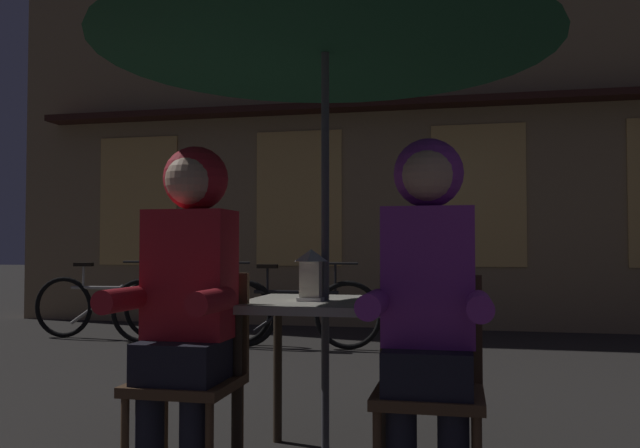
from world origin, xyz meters
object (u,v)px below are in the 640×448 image
chair_left (193,367)px  bicycle_second (190,310)px  chair_right (429,376)px  person_left_hooded (188,280)px  bicycle_third (296,312)px  cafe_table (325,323)px  patio_umbrella (325,12)px  lantern (311,274)px  bicycle_nearest (108,306)px  person_right_hooded (428,283)px

chair_left → bicycle_second: size_ratio=0.52×
chair_left → chair_right: size_ratio=1.00×
person_left_hooded → bicycle_third: (-0.50, 3.73, -0.50)m
bicycle_third → chair_right: bearing=-68.4°
chair_right → person_left_hooded: bearing=-176.6°
cafe_table → patio_umbrella: patio_umbrella is taller
lantern → bicycle_nearest: bearing=130.5°
person_left_hooded → bicycle_nearest: person_left_hooded is taller
chair_right → person_right_hooded: person_right_hooded is taller
lantern → person_left_hooded: size_ratio=0.17×
person_left_hooded → bicycle_second: 4.13m
cafe_table → chair_left: 0.62m
bicycle_nearest → bicycle_second: same height
person_right_hooded → bicycle_nearest: size_ratio=0.83×
cafe_table → patio_umbrella: (0.00, 0.00, 1.42)m
lantern → person_right_hooded: bearing=-35.5°
chair_left → person_right_hooded: bearing=-3.4°
person_right_hooded → bicycle_nearest: 5.40m
lantern → person_right_hooded: size_ratio=0.17×
patio_umbrella → bicycle_nearest: patio_umbrella is taller
cafe_table → chair_right: bearing=-37.5°
person_left_hooded → person_right_hooded: size_ratio=1.00×
lantern → bicycle_nearest: lantern is taller
chair_right → person_right_hooded: bearing=-90.0°
patio_umbrella → chair_left: patio_umbrella is taller
person_right_hooded → patio_umbrella: bearing=138.4°
patio_umbrella → bicycle_second: bearing=122.0°
person_right_hooded → bicycle_third: size_ratio=0.83×
patio_umbrella → bicycle_nearest: size_ratio=1.38×
chair_left → cafe_table: bearing=37.5°
bicycle_nearest → person_left_hooded: bearing=-56.3°
bicycle_second → bicycle_nearest: bearing=168.8°
person_left_hooded → person_right_hooded: 0.96m
bicycle_second → person_right_hooded: bearing=-55.7°
chair_left → person_right_hooded: person_right_hooded is taller
chair_left → person_right_hooded: 1.03m
cafe_table → chair_right: (0.48, -0.37, -0.15)m
lantern → bicycle_second: bearing=121.0°
lantern → person_right_hooded: person_right_hooded is taller
cafe_table → bicycle_nearest: bearing=131.4°
bicycle_nearest → bicycle_second: 1.06m
bicycle_third → person_right_hooded: bearing=-68.7°
patio_umbrella → lantern: (-0.06, -0.04, -1.20)m
patio_umbrella → bicycle_nearest: 5.04m
patio_umbrella → bicycle_second: 4.30m
patio_umbrella → bicycle_nearest: (-3.13, 3.55, -1.71)m
lantern → chair_left: size_ratio=0.27×
patio_umbrella → bicycle_third: (-0.98, 3.30, -1.71)m
cafe_table → person_left_hooded: (-0.48, -0.43, 0.21)m
person_left_hooded → bicycle_third: size_ratio=0.83×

